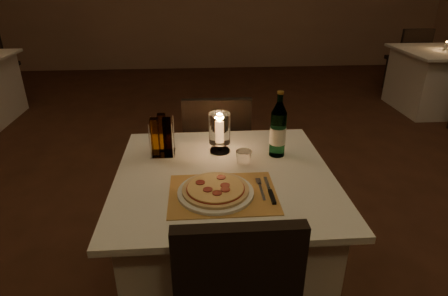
{
  "coord_description": "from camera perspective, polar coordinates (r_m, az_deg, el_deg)",
  "views": [
    {
      "loc": [
        -0.31,
        -1.76,
        1.59
      ],
      "look_at": [
        -0.2,
        -0.23,
        0.86
      ],
      "focal_mm": 30.0,
      "sensor_mm": 36.0,
      "label": 1
    }
  ],
  "objects": [
    {
      "name": "floor",
      "position": [
        2.4,
        4.49,
        -16.54
      ],
      "size": [
        8.0,
        10.0,
        0.02
      ],
      "primitive_type": "cube",
      "color": "#422315",
      "rests_on": "ground"
    },
    {
      "name": "main_table",
      "position": [
        1.94,
        0.04,
        -13.31
      ],
      "size": [
        1.0,
        1.0,
        0.74
      ],
      "color": "silver",
      "rests_on": "ground"
    },
    {
      "name": "chair_far",
      "position": [
        2.46,
        -1.19,
        0.36
      ],
      "size": [
        0.42,
        0.42,
        0.9
      ],
      "color": "black",
      "rests_on": "ground"
    },
    {
      "name": "placemat",
      "position": [
        1.58,
        -0.19,
        -6.99
      ],
      "size": [
        0.45,
        0.34,
        0.0
      ],
      "primitive_type": "cube",
      "color": "#BA8440",
      "rests_on": "main_table"
    },
    {
      "name": "plate",
      "position": [
        1.58,
        -1.29,
        -6.76
      ],
      "size": [
        0.32,
        0.32,
        0.01
      ],
      "primitive_type": "cylinder",
      "color": "white",
      "rests_on": "placemat"
    },
    {
      "name": "pizza",
      "position": [
        1.57,
        -1.29,
        -6.26
      ],
      "size": [
        0.28,
        0.28,
        0.02
      ],
      "color": "#D8B77F",
      "rests_on": "plate"
    },
    {
      "name": "fork",
      "position": [
        1.63,
        5.56,
        -5.98
      ],
      "size": [
        0.02,
        0.18,
        0.0
      ],
      "color": "silver",
      "rests_on": "placemat"
    },
    {
      "name": "knife",
      "position": [
        1.58,
        7.19,
        -6.96
      ],
      "size": [
        0.02,
        0.22,
        0.01
      ],
      "color": "black",
      "rests_on": "placemat"
    },
    {
      "name": "tumbler",
      "position": [
        1.79,
        3.03,
        -1.61
      ],
      "size": [
        0.08,
        0.08,
        0.08
      ],
      "primitive_type": null,
      "color": "white",
      "rests_on": "main_table"
    },
    {
      "name": "water_bottle",
      "position": [
        1.87,
        8.24,
        2.7
      ],
      "size": [
        0.08,
        0.08,
        0.34
      ],
      "color": "#52996B",
      "rests_on": "main_table"
    },
    {
      "name": "hurricane_candle",
      "position": [
        1.89,
        -0.68,
        2.82
      ],
      "size": [
        0.11,
        0.11,
        0.21
      ],
      "color": "white",
      "rests_on": "main_table"
    },
    {
      "name": "cruet_caddy",
      "position": [
        1.89,
        -9.45,
        1.61
      ],
      "size": [
        0.12,
        0.12,
        0.21
      ],
      "color": "white",
      "rests_on": "main_table"
    },
    {
      "name": "neighbor_table_right",
      "position": [
        5.36,
        29.73,
        8.96
      ],
      "size": [
        1.0,
        1.0,
        0.74
      ],
      "color": "silver",
      "rests_on": "ground"
    },
    {
      "name": "neighbor_chair_rb",
      "position": [
        5.92,
        26.47,
        12.67
      ],
      "size": [
        0.42,
        0.42,
        0.9
      ],
      "color": "black",
      "rests_on": "ground"
    },
    {
      "name": "neighbor_candle_right",
      "position": [
        5.28,
        30.71,
        13.23
      ],
      "size": [
        0.03,
        0.03,
        0.11
      ],
      "color": "white",
      "rests_on": "neighbor_table_right"
    }
  ]
}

